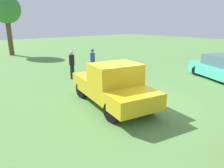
{
  "coord_description": "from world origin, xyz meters",
  "views": [
    {
      "loc": [
        5.73,
        -6.08,
        3.32
      ],
      "look_at": [
        -0.57,
        -0.75,
        0.9
      ],
      "focal_mm": 33.69,
      "sensor_mm": 36.0,
      "label": 1
    }
  ],
  "objects_px": {
    "sedan_near": "(224,69)",
    "tree_back_right": "(6,10)",
    "person_visitor": "(72,63)",
    "pickup_truck": "(113,84)",
    "person_bystander": "(93,60)"
  },
  "relations": [
    {
      "from": "person_bystander",
      "to": "person_visitor",
      "type": "bearing_deg",
      "value": -162.73
    },
    {
      "from": "sedan_near",
      "to": "tree_back_right",
      "type": "bearing_deg",
      "value": -136.47
    },
    {
      "from": "person_visitor",
      "to": "tree_back_right",
      "type": "bearing_deg",
      "value": 152.71
    },
    {
      "from": "pickup_truck",
      "to": "person_bystander",
      "type": "height_order",
      "value": "pickup_truck"
    },
    {
      "from": "pickup_truck",
      "to": "sedan_near",
      "type": "xyz_separation_m",
      "value": [
        1.18,
        7.61,
        -0.25
      ]
    },
    {
      "from": "pickup_truck",
      "to": "sedan_near",
      "type": "distance_m",
      "value": 7.7
    },
    {
      "from": "pickup_truck",
      "to": "sedan_near",
      "type": "height_order",
      "value": "pickup_truck"
    },
    {
      "from": "person_bystander",
      "to": "person_visitor",
      "type": "xyz_separation_m",
      "value": [
        0.28,
        -1.72,
        0.05
      ]
    },
    {
      "from": "person_visitor",
      "to": "tree_back_right",
      "type": "xyz_separation_m",
      "value": [
        -12.7,
        0.04,
        3.52
      ]
    },
    {
      "from": "person_visitor",
      "to": "sedan_near",
      "type": "bearing_deg",
      "value": 20.38
    },
    {
      "from": "person_bystander",
      "to": "person_visitor",
      "type": "distance_m",
      "value": 1.74
    },
    {
      "from": "sedan_near",
      "to": "person_visitor",
      "type": "height_order",
      "value": "person_visitor"
    },
    {
      "from": "sedan_near",
      "to": "tree_back_right",
      "type": "relative_size",
      "value": 0.8
    },
    {
      "from": "person_bystander",
      "to": "tree_back_right",
      "type": "height_order",
      "value": "tree_back_right"
    },
    {
      "from": "pickup_truck",
      "to": "tree_back_right",
      "type": "relative_size",
      "value": 0.78
    }
  ]
}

